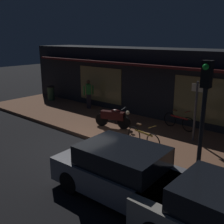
# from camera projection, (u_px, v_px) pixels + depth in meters

# --- Properties ---
(ground_plane) EXTENTS (60.00, 60.00, 0.00)m
(ground_plane) POSITION_uv_depth(u_px,v_px,m) (74.00, 149.00, 10.20)
(ground_plane) COLOR black
(sidewalk_slab) EXTENTS (18.00, 4.00, 0.15)m
(sidewalk_slab) POSITION_uv_depth(u_px,v_px,m) (122.00, 128.00, 12.39)
(sidewalk_slab) COLOR brown
(sidewalk_slab) RESTS_ON ground_plane
(storefront_building) EXTENTS (18.00, 3.30, 3.60)m
(storefront_building) POSITION_uv_depth(u_px,v_px,m) (160.00, 82.00, 14.41)
(storefront_building) COLOR black
(storefront_building) RESTS_ON ground_plane
(motorcycle) EXTENTS (1.66, 0.74, 0.97)m
(motorcycle) POSITION_uv_depth(u_px,v_px,m) (113.00, 117.00, 12.05)
(motorcycle) COLOR black
(motorcycle) RESTS_ON sidewalk_slab
(bicycle_parked) EXTENTS (1.64, 0.46, 0.91)m
(bicycle_parked) POSITION_uv_depth(u_px,v_px,m) (143.00, 138.00, 9.96)
(bicycle_parked) COLOR black
(bicycle_parked) RESTS_ON sidewalk_slab
(bicycle_extra) EXTENTS (1.65, 0.43, 0.91)m
(bicycle_extra) POSITION_uv_depth(u_px,v_px,m) (179.00, 121.00, 11.90)
(bicycle_extra) COLOR black
(bicycle_extra) RESTS_ON sidewalk_slab
(person_photographer) EXTENTS (0.44, 0.57, 1.67)m
(person_photographer) POSITION_uv_depth(u_px,v_px,m) (89.00, 93.00, 15.28)
(person_photographer) COLOR #28232D
(person_photographer) RESTS_ON sidewalk_slab
(sign_post) EXTENTS (0.44, 0.09, 2.40)m
(sign_post) POSITION_uv_depth(u_px,v_px,m) (196.00, 108.00, 10.30)
(sign_post) COLOR #47474C
(sign_post) RESTS_ON sidewalk_slab
(trash_bin) EXTENTS (0.48, 0.48, 0.93)m
(trash_bin) POSITION_uv_depth(u_px,v_px,m) (51.00, 93.00, 17.40)
(trash_bin) COLOR #2D4C33
(trash_bin) RESTS_ON sidewalk_slab
(traffic_light_pole) EXTENTS (0.24, 0.33, 3.60)m
(traffic_light_pole) POSITION_uv_depth(u_px,v_px,m) (204.00, 104.00, 6.95)
(traffic_light_pole) COLOR black
(traffic_light_pole) RESTS_ON ground_plane
(parked_car_near) EXTENTS (4.16, 1.90, 1.42)m
(parked_car_near) POSITION_uv_depth(u_px,v_px,m) (125.00, 173.00, 6.97)
(parked_car_near) COLOR black
(parked_car_near) RESTS_ON ground_plane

